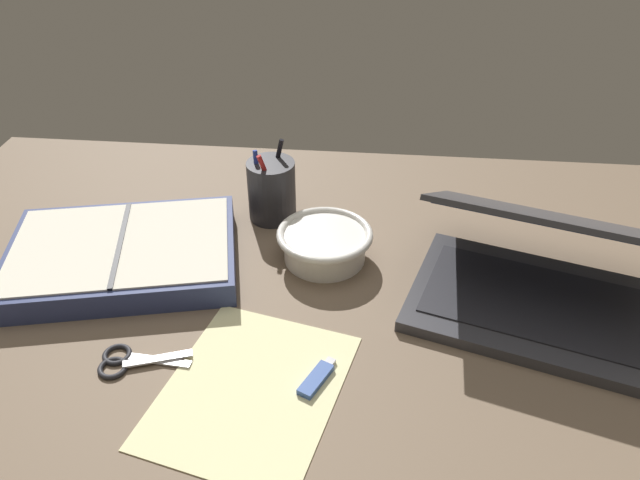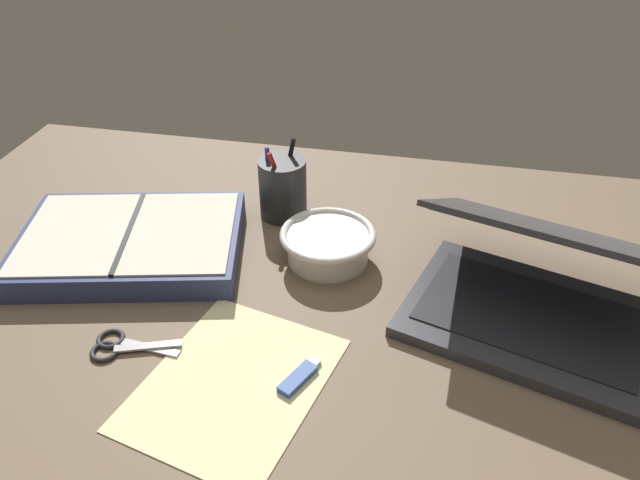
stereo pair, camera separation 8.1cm
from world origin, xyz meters
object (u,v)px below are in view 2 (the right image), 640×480
(planner, at_px, (131,242))
(scissors, at_px, (117,346))
(laptop, at_px, (538,290))
(pen_cup, at_px, (283,188))
(bowl, at_px, (328,244))

(planner, height_order, scissors, planner)
(laptop, height_order, pen_cup, laptop)
(laptop, distance_m, bowl, 0.32)
(bowl, bearing_deg, pen_cup, 131.76)
(laptop, distance_m, planner, 0.63)
(laptop, xyz_separation_m, bowl, (-0.31, 0.08, -0.02))
(laptop, relative_size, planner, 1.02)
(pen_cup, bearing_deg, bowl, -48.24)
(bowl, xyz_separation_m, scissors, (-0.24, -0.26, -0.03))
(bowl, relative_size, planner, 0.39)
(laptop, height_order, planner, laptop)
(bowl, xyz_separation_m, pen_cup, (-0.10, 0.12, 0.02))
(bowl, distance_m, planner, 0.32)
(planner, bearing_deg, bowl, -4.21)
(laptop, distance_m, pen_cup, 0.46)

